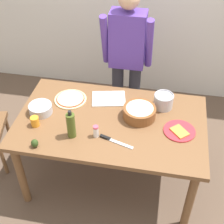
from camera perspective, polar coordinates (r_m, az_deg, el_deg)
The scene contains 14 objects.
ground at distance 3.26m, azimuth -0.17°, elevation -11.45°, with size 8.00×8.00×0.00m, color brown.
dining_table at distance 2.77m, azimuth -0.19°, elevation -2.88°, with size 1.60×0.96×0.76m.
person_cook at distance 3.20m, azimuth 2.69°, elevation 9.85°, with size 0.49×0.25×1.62m.
pizza_raw_on_board at distance 2.94m, azimuth -7.42°, elevation 2.31°, with size 0.29×0.29×0.02m.
plate_with_slice at distance 2.65m, azimuth 11.94°, elevation -3.33°, with size 0.26×0.26×0.02m.
popcorn_bowl at distance 2.71m, azimuth 4.92°, elevation 0.11°, with size 0.28×0.28×0.11m.
mixing_bowl_steel at distance 2.82m, azimuth -12.63°, elevation 0.56°, with size 0.20×0.20×0.08m.
olive_oil_bottle at distance 2.51m, azimuth -7.32°, elevation -2.35°, with size 0.07×0.07×0.26m.
steel_pot at distance 2.84m, azimuth 9.17°, elevation 2.00°, with size 0.17×0.17×0.13m.
cup_orange at distance 2.71m, azimuth -13.60°, elevation -1.64°, with size 0.07×0.07×0.09m, color orange.
salt_shaker at distance 2.53m, azimuth -2.90°, elevation -3.45°, with size 0.04×0.04×0.11m.
cutting_board_white at distance 2.92m, azimuth -0.59°, elevation 2.38°, with size 0.30×0.22×0.01m, color white.
chef_knife at distance 2.53m, azimuth 0.03°, elevation -5.05°, with size 0.28×0.11×0.02m.
avocado at distance 2.53m, azimuth -13.64°, elevation -5.44°, with size 0.06×0.06×0.07m, color #2D4219.
Camera 1 is at (0.38, -1.97, 2.57)m, focal length 51.22 mm.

